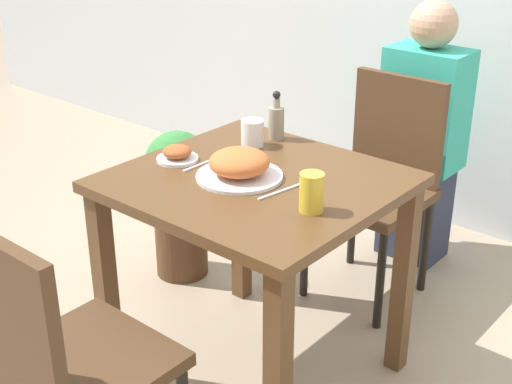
# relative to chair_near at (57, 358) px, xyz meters

# --- Properties ---
(ground_plane) EXTENTS (16.00, 16.00, 0.00)m
(ground_plane) POSITION_rel_chair_near_xyz_m (-0.00, 0.79, -0.52)
(ground_plane) COLOR tan
(dining_table) EXTENTS (0.84, 0.79, 0.76)m
(dining_table) POSITION_rel_chair_near_xyz_m (-0.00, 0.79, 0.11)
(dining_table) COLOR brown
(dining_table) RESTS_ON ground_plane
(chair_near) EXTENTS (0.42, 0.42, 0.91)m
(chair_near) POSITION_rel_chair_near_xyz_m (0.00, 0.00, 0.00)
(chair_near) COLOR #4C331E
(chair_near) RESTS_ON ground_plane
(chair_far) EXTENTS (0.42, 0.42, 0.91)m
(chair_far) POSITION_rel_chair_near_xyz_m (0.01, 1.56, 0.00)
(chair_far) COLOR #4C331E
(chair_far) RESTS_ON ground_plane
(food_plate) EXTENTS (0.28, 0.28, 0.09)m
(food_plate) POSITION_rel_chair_near_xyz_m (-0.04, 0.75, 0.28)
(food_plate) COLOR white
(food_plate) RESTS_ON dining_table
(side_plate) EXTENTS (0.14, 0.14, 0.05)m
(side_plate) POSITION_rel_chair_near_xyz_m (-0.30, 0.73, 0.26)
(side_plate) COLOR white
(side_plate) RESTS_ON dining_table
(drink_cup) EXTENTS (0.08, 0.08, 0.09)m
(drink_cup) POSITION_rel_chair_near_xyz_m (-0.20, 1.00, 0.29)
(drink_cup) COLOR white
(drink_cup) RESTS_ON dining_table
(juice_glass) EXTENTS (0.07, 0.07, 0.12)m
(juice_glass) POSITION_rel_chair_near_xyz_m (0.27, 0.71, 0.30)
(juice_glass) COLOR gold
(juice_glass) RESTS_ON dining_table
(sauce_bottle) EXTENTS (0.06, 0.06, 0.18)m
(sauce_bottle) POSITION_rel_chair_near_xyz_m (-0.18, 1.11, 0.31)
(sauce_bottle) COLOR gray
(sauce_bottle) RESTS_ON dining_table
(fork_utensil) EXTENTS (0.01, 0.16, 0.00)m
(fork_utensil) POSITION_rel_chair_near_xyz_m (-0.21, 0.75, 0.24)
(fork_utensil) COLOR silver
(fork_utensil) RESTS_ON dining_table
(spoon_utensil) EXTENTS (0.04, 0.18, 0.00)m
(spoon_utensil) POSITION_rel_chair_near_xyz_m (0.13, 0.75, 0.24)
(spoon_utensil) COLOR silver
(spoon_utensil) RESTS_ON dining_table
(potted_plant_left) EXTENTS (0.28, 0.28, 0.66)m
(potted_plant_left) POSITION_rel_chair_near_xyz_m (-0.70, 1.10, -0.15)
(potted_plant_left) COLOR #51331E
(potted_plant_left) RESTS_ON ground_plane
(person_figure) EXTENTS (0.34, 0.22, 1.17)m
(person_figure) POSITION_rel_chair_near_xyz_m (-0.00, 1.92, 0.06)
(person_figure) COLOR #2D3347
(person_figure) RESTS_ON ground_plane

